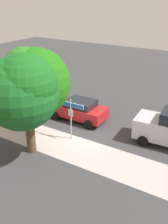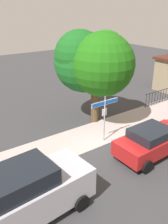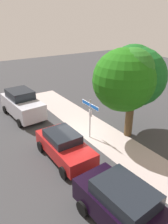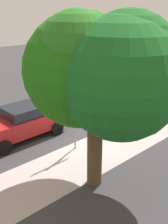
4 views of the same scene
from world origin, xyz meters
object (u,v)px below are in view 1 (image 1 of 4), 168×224
at_px(car_red, 78,109).
at_px(car_black, 25,93).
at_px(shade_tree, 28,86).
at_px(street_sign, 71,111).

relative_size(car_red, car_black, 0.87).
bearing_deg(shade_tree, car_red, -88.11).
distance_m(street_sign, shade_tree, 3.35).
xyz_separation_m(shade_tree, car_red, (0.16, -4.90, -3.21)).
height_order(street_sign, car_black, street_sign).
height_order(street_sign, car_red, street_sign).
relative_size(shade_tree, car_red, 1.41).
bearing_deg(car_red, shade_tree, 91.35).
bearing_deg(car_red, car_black, -2.85).
xyz_separation_m(street_sign, shade_tree, (0.92, 2.42, 2.13)).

